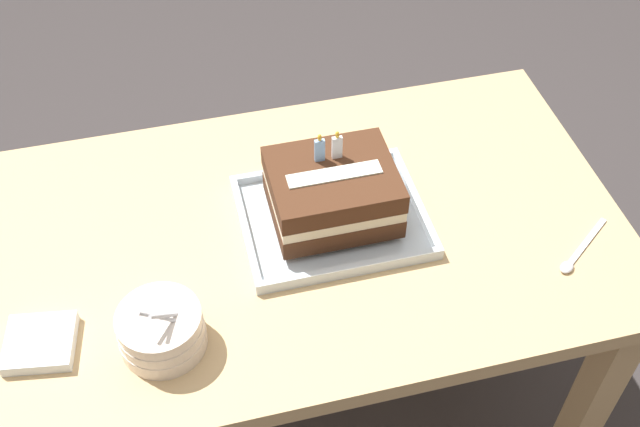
{
  "coord_description": "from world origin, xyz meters",
  "views": [
    {
      "loc": [
        -0.2,
        -0.89,
        1.74
      ],
      "look_at": [
        0.02,
        0.0,
        0.73
      ],
      "focal_mm": 43.89,
      "sensor_mm": 36.0,
      "label": 1
    }
  ],
  "objects_px": {
    "foil_tray": "(332,218)",
    "serving_spoon_near_tray": "(575,257)",
    "birthday_cake": "(333,192)",
    "napkin_pile": "(40,343)",
    "bowl_stack": "(161,330)"
  },
  "relations": [
    {
      "from": "serving_spoon_near_tray",
      "to": "foil_tray",
      "type": "bearing_deg",
      "value": 154.34
    },
    {
      "from": "birthday_cake",
      "to": "napkin_pile",
      "type": "xyz_separation_m",
      "value": [
        -0.5,
        -0.15,
        -0.06
      ]
    },
    {
      "from": "birthday_cake",
      "to": "bowl_stack",
      "type": "height_order",
      "value": "birthday_cake"
    },
    {
      "from": "birthday_cake",
      "to": "napkin_pile",
      "type": "distance_m",
      "value": 0.53
    },
    {
      "from": "birthday_cake",
      "to": "napkin_pile",
      "type": "bearing_deg",
      "value": -163.72
    },
    {
      "from": "birthday_cake",
      "to": "serving_spoon_near_tray",
      "type": "relative_size",
      "value": 1.57
    },
    {
      "from": "foil_tray",
      "to": "bowl_stack",
      "type": "bearing_deg",
      "value": -149.59
    },
    {
      "from": "birthday_cake",
      "to": "serving_spoon_near_tray",
      "type": "distance_m",
      "value": 0.43
    },
    {
      "from": "bowl_stack",
      "to": "serving_spoon_near_tray",
      "type": "relative_size",
      "value": 0.99
    },
    {
      "from": "foil_tray",
      "to": "serving_spoon_near_tray",
      "type": "height_order",
      "value": "foil_tray"
    },
    {
      "from": "foil_tray",
      "to": "serving_spoon_near_tray",
      "type": "relative_size",
      "value": 2.38
    },
    {
      "from": "foil_tray",
      "to": "serving_spoon_near_tray",
      "type": "xyz_separation_m",
      "value": [
        0.38,
        -0.18,
        -0.0
      ]
    },
    {
      "from": "bowl_stack",
      "to": "napkin_pile",
      "type": "height_order",
      "value": "bowl_stack"
    },
    {
      "from": "serving_spoon_near_tray",
      "to": "napkin_pile",
      "type": "relative_size",
      "value": 1.14
    },
    {
      "from": "bowl_stack",
      "to": "foil_tray",
      "type": "bearing_deg",
      "value": 30.41
    }
  ]
}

